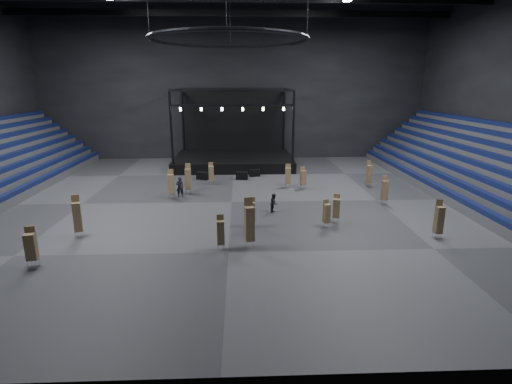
{
  "coord_description": "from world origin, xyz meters",
  "views": [
    {
      "loc": [
        0.73,
        -32.53,
        9.7
      ],
      "look_at": [
        1.99,
        -2.0,
        1.4
      ],
      "focal_mm": 28.0,
      "sensor_mm": 36.0,
      "label": 1
    }
  ],
  "objects_px": {
    "chair_stack_8": "(369,174)",
    "chair_stack_3": "(77,216)",
    "chair_stack_10": "(288,175)",
    "crew_member": "(274,203)",
    "chair_stack_7": "(31,246)",
    "chair_stack_1": "(249,223)",
    "chair_stack_11": "(385,190)",
    "flight_case_left": "(203,176)",
    "chair_stack_2": "(211,173)",
    "flight_case_right": "(255,173)",
    "chair_stack_5": "(327,213)",
    "man_center": "(180,187)",
    "chair_stack_0": "(439,219)",
    "chair_stack_9": "(188,178)",
    "chair_stack_12": "(252,212)",
    "chair_stack_4": "(336,208)",
    "chair_stack_14": "(303,177)",
    "chair_stack_13": "(221,232)",
    "chair_stack_6": "(171,184)",
    "flight_case_mid": "(242,176)",
    "stage": "(234,153)"
  },
  "relations": [
    {
      "from": "stage",
      "to": "chair_stack_13",
      "type": "xyz_separation_m",
      "value": [
        -0.46,
        -26.3,
        -0.31
      ]
    },
    {
      "from": "stage",
      "to": "chair_stack_6",
      "type": "relative_size",
      "value": 5.38
    },
    {
      "from": "flight_case_right",
      "to": "chair_stack_5",
      "type": "distance_m",
      "value": 16.71
    },
    {
      "from": "chair_stack_4",
      "to": "chair_stack_6",
      "type": "bearing_deg",
      "value": 165.41
    },
    {
      "from": "chair_stack_5",
      "to": "man_center",
      "type": "relative_size",
      "value": 1.1
    },
    {
      "from": "flight_case_mid",
      "to": "chair_stack_12",
      "type": "height_order",
      "value": "chair_stack_12"
    },
    {
      "from": "man_center",
      "to": "chair_stack_0",
      "type": "bearing_deg",
      "value": 135.48
    },
    {
      "from": "chair_stack_8",
      "to": "chair_stack_11",
      "type": "distance_m",
      "value": 5.94
    },
    {
      "from": "flight_case_left",
      "to": "chair_stack_4",
      "type": "xyz_separation_m",
      "value": [
        10.8,
        -13.94,
        0.73
      ]
    },
    {
      "from": "chair_stack_6",
      "to": "chair_stack_8",
      "type": "relative_size",
      "value": 1.01
    },
    {
      "from": "chair_stack_0",
      "to": "chair_stack_8",
      "type": "height_order",
      "value": "chair_stack_0"
    },
    {
      "from": "chair_stack_4",
      "to": "chair_stack_14",
      "type": "distance_m",
      "value": 9.58
    },
    {
      "from": "flight_case_right",
      "to": "chair_stack_9",
      "type": "height_order",
      "value": "chair_stack_9"
    },
    {
      "from": "chair_stack_11",
      "to": "chair_stack_12",
      "type": "height_order",
      "value": "chair_stack_11"
    },
    {
      "from": "stage",
      "to": "flight_case_right",
      "type": "distance_m",
      "value": 7.05
    },
    {
      "from": "stage",
      "to": "flight_case_mid",
      "type": "xyz_separation_m",
      "value": [
        0.94,
        -7.99,
        -1.04
      ]
    },
    {
      "from": "chair_stack_10",
      "to": "crew_member",
      "type": "bearing_deg",
      "value": -97.84
    },
    {
      "from": "chair_stack_5",
      "to": "chair_stack_8",
      "type": "distance_m",
      "value": 12.93
    },
    {
      "from": "flight_case_left",
      "to": "chair_stack_1",
      "type": "xyz_separation_m",
      "value": [
        4.46,
        -18.17,
        1.19
      ]
    },
    {
      "from": "chair_stack_1",
      "to": "chair_stack_4",
      "type": "distance_m",
      "value": 7.64
    },
    {
      "from": "chair_stack_2",
      "to": "chair_stack_9",
      "type": "xyz_separation_m",
      "value": [
        -1.84,
        -3.49,
        0.26
      ]
    },
    {
      "from": "chair_stack_0",
      "to": "chair_stack_9",
      "type": "height_order",
      "value": "chair_stack_9"
    },
    {
      "from": "chair_stack_14",
      "to": "chair_stack_6",
      "type": "bearing_deg",
      "value": -179.31
    },
    {
      "from": "chair_stack_8",
      "to": "chair_stack_13",
      "type": "distance_m",
      "value": 20.16
    },
    {
      "from": "chair_stack_3",
      "to": "chair_stack_13",
      "type": "xyz_separation_m",
      "value": [
        9.36,
        -2.45,
        -0.29
      ]
    },
    {
      "from": "chair_stack_5",
      "to": "chair_stack_8",
      "type": "relative_size",
      "value": 0.78
    },
    {
      "from": "flight_case_left",
      "to": "crew_member",
      "type": "relative_size",
      "value": 0.79
    },
    {
      "from": "chair_stack_1",
      "to": "chair_stack_9",
      "type": "xyz_separation_m",
      "value": [
        -5.24,
        12.66,
        -0.17
      ]
    },
    {
      "from": "chair_stack_4",
      "to": "chair_stack_10",
      "type": "xyz_separation_m",
      "value": [
        -2.27,
        10.2,
        0.1
      ]
    },
    {
      "from": "flight_case_right",
      "to": "chair_stack_12",
      "type": "xyz_separation_m",
      "value": [
        -0.78,
        -15.9,
        0.75
      ]
    },
    {
      "from": "flight_case_left",
      "to": "man_center",
      "type": "relative_size",
      "value": 0.66
    },
    {
      "from": "stage",
      "to": "chair_stack_1",
      "type": "bearing_deg",
      "value": -87.2
    },
    {
      "from": "chair_stack_1",
      "to": "chair_stack_12",
      "type": "xyz_separation_m",
      "value": [
        0.28,
        3.54,
        -0.46
      ]
    },
    {
      "from": "chair_stack_1",
      "to": "chair_stack_11",
      "type": "distance_m",
      "value": 14.27
    },
    {
      "from": "chair_stack_0",
      "to": "man_center",
      "type": "xyz_separation_m",
      "value": [
        -18.03,
        10.62,
        -0.42
      ]
    },
    {
      "from": "chair_stack_11",
      "to": "crew_member",
      "type": "bearing_deg",
      "value": 179.36
    },
    {
      "from": "chair_stack_10",
      "to": "chair_stack_1",
      "type": "bearing_deg",
      "value": -98.98
    },
    {
      "from": "flight_case_left",
      "to": "chair_stack_3",
      "type": "xyz_separation_m",
      "value": [
        -6.64,
        -16.02,
        1.04
      ]
    },
    {
      "from": "flight_case_mid",
      "to": "chair_stack_0",
      "type": "distance_m",
      "value": 21.2
    },
    {
      "from": "chair_stack_7",
      "to": "chair_stack_10",
      "type": "relative_size",
      "value": 0.99
    },
    {
      "from": "flight_case_left",
      "to": "chair_stack_2",
      "type": "height_order",
      "value": "chair_stack_2"
    },
    {
      "from": "flight_case_mid",
      "to": "chair_stack_7",
      "type": "height_order",
      "value": "chair_stack_7"
    },
    {
      "from": "chair_stack_8",
      "to": "chair_stack_3",
      "type": "bearing_deg",
      "value": -159.44
    },
    {
      "from": "chair_stack_9",
      "to": "chair_stack_13",
      "type": "distance_m",
      "value": 13.42
    },
    {
      "from": "chair_stack_0",
      "to": "chair_stack_9",
      "type": "xyz_separation_m",
      "value": [
        -17.43,
        11.73,
        0.09
      ]
    },
    {
      "from": "chair_stack_5",
      "to": "chair_stack_9",
      "type": "relative_size",
      "value": 0.72
    },
    {
      "from": "chair_stack_3",
      "to": "chair_stack_12",
      "type": "relative_size",
      "value": 1.31
    },
    {
      "from": "flight_case_left",
      "to": "chair_stack_1",
      "type": "relative_size",
      "value": 0.38
    },
    {
      "from": "chair_stack_2",
      "to": "chair_stack_12",
      "type": "relative_size",
      "value": 1.01
    },
    {
      "from": "chair_stack_7",
      "to": "chair_stack_13",
      "type": "bearing_deg",
      "value": -0.6
    }
  ]
}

